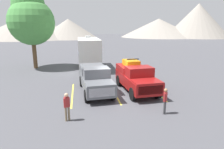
# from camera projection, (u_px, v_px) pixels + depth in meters

# --- Properties ---
(ground_plane) EXTENTS (240.00, 240.00, 0.00)m
(ground_plane) POSITION_uv_depth(u_px,v_px,m) (115.00, 93.00, 15.21)
(ground_plane) COLOR #47474C
(pickup_truck_a) EXTENTS (2.49, 5.74, 2.10)m
(pickup_truck_a) POSITION_uv_depth(u_px,v_px,m) (95.00, 78.00, 15.41)
(pickup_truck_a) COLOR #595B60
(pickup_truck_a) RESTS_ON ground
(pickup_truck_b) EXTENTS (2.51, 5.43, 2.51)m
(pickup_truck_b) POSITION_uv_depth(u_px,v_px,m) (136.00, 77.00, 15.63)
(pickup_truck_b) COLOR maroon
(pickup_truck_b) RESTS_ON ground
(lot_stripe_a) EXTENTS (0.12, 5.50, 0.01)m
(lot_stripe_a) POSITION_uv_depth(u_px,v_px,m) (72.00, 94.00, 15.02)
(lot_stripe_a) COLOR gold
(lot_stripe_a) RESTS_ON ground
(lot_stripe_b) EXTENTS (0.12, 5.50, 0.01)m
(lot_stripe_b) POSITION_uv_depth(u_px,v_px,m) (114.00, 92.00, 15.55)
(lot_stripe_b) COLOR gold
(lot_stripe_b) RESTS_ON ground
(lot_stripe_c) EXTENTS (0.12, 5.50, 0.01)m
(lot_stripe_c) POSITION_uv_depth(u_px,v_px,m) (153.00, 90.00, 16.08)
(lot_stripe_c) COLOR gold
(lot_stripe_c) RESTS_ON ground
(camper_trailer_a) EXTENTS (2.53, 8.16, 3.99)m
(camper_trailer_a) POSITION_uv_depth(u_px,v_px,m) (89.00, 52.00, 23.63)
(camper_trailer_a) COLOR silver
(camper_trailer_a) RESTS_ON ground
(person_a) EXTENTS (0.34, 0.27, 1.62)m
(person_a) POSITION_uv_depth(u_px,v_px,m) (67.00, 105.00, 10.61)
(person_a) COLOR #726047
(person_a) RESTS_ON ground
(person_b) EXTENTS (0.29, 0.30, 1.59)m
(person_b) POSITION_uv_depth(u_px,v_px,m) (165.00, 99.00, 11.48)
(person_b) COLOR #3F3F42
(person_b) RESTS_ON ground
(tree_a) EXTENTS (5.43, 5.43, 9.39)m
(tree_a) POSITION_uv_depth(u_px,v_px,m) (31.00, 18.00, 23.07)
(tree_a) COLOR brown
(tree_a) RESTS_ON ground
(mountain_ridge) EXTENTS (139.56, 43.06, 15.38)m
(mountain_ridge) POSITION_uv_depth(u_px,v_px,m) (85.00, 25.00, 86.00)
(mountain_ridge) COLOR gray
(mountain_ridge) RESTS_ON ground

